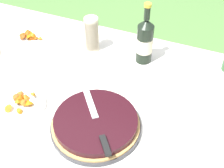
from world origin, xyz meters
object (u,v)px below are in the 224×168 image
at_px(cup_stack, 92,34).
at_px(snack_plate_left, 31,38).
at_px(snack_plate_near, 20,103).
at_px(berry_tart, 96,124).
at_px(serving_knife, 97,123).
at_px(juice_bottle_red, 145,41).

distance_m(cup_stack, snack_plate_left, 0.36).
xyz_separation_m(snack_plate_near, snack_plate_left, (-0.23, 0.44, 0.00)).
relative_size(berry_tart, serving_knife, 1.20).
bearing_deg(juice_bottle_red, berry_tart, -94.01).
bearing_deg(snack_plate_left, snack_plate_near, -61.82).
height_order(snack_plate_near, snack_plate_left, snack_plate_left).
distance_m(berry_tart, juice_bottle_red, 0.51).
bearing_deg(berry_tart, snack_plate_near, -178.35).
distance_m(berry_tart, serving_knife, 0.05).
bearing_deg(berry_tart, serving_knife, -50.67).
xyz_separation_m(serving_knife, cup_stack, (-0.26, 0.51, 0.03)).
height_order(serving_knife, snack_plate_left, serving_knife).
bearing_deg(serving_knife, cup_stack, -11.85).
bearing_deg(snack_plate_near, juice_bottle_red, 52.42).
bearing_deg(cup_stack, snack_plate_near, -102.69).
height_order(cup_stack, juice_bottle_red, juice_bottle_red).
distance_m(berry_tart, snack_plate_near, 0.36).
height_order(serving_knife, cup_stack, cup_stack).
bearing_deg(snack_plate_left, serving_knife, -36.43).
bearing_deg(juice_bottle_red, snack_plate_near, -127.58).
relative_size(juice_bottle_red, snack_plate_near, 1.39).
relative_size(serving_knife, snack_plate_near, 1.34).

